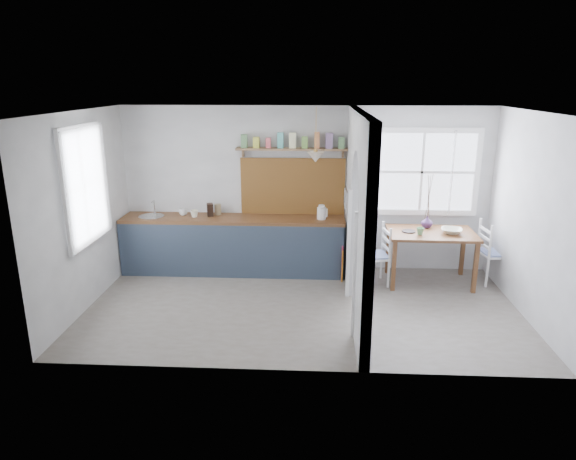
# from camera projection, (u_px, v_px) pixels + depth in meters

# --- Properties ---
(floor) EXTENTS (5.80, 3.20, 0.01)m
(floor) POSITION_uv_depth(u_px,v_px,m) (302.00, 307.00, 6.98)
(floor) COLOR slate
(floor) RESTS_ON ground
(ceiling) EXTENTS (5.80, 3.20, 0.01)m
(ceiling) POSITION_uv_depth(u_px,v_px,m) (304.00, 111.00, 6.25)
(ceiling) COLOR silver
(ceiling) RESTS_ON walls
(walls) EXTENTS (5.81, 3.21, 2.60)m
(walls) POSITION_uv_depth(u_px,v_px,m) (303.00, 214.00, 6.62)
(walls) COLOR silver
(walls) RESTS_ON floor
(partition) EXTENTS (0.12, 3.20, 2.60)m
(partition) POSITION_uv_depth(u_px,v_px,m) (357.00, 203.00, 6.60)
(partition) COLOR silver
(partition) RESTS_ON floor
(kitchen_window) EXTENTS (0.10, 1.16, 1.50)m
(kitchen_window) POSITION_uv_depth(u_px,v_px,m) (83.00, 185.00, 6.67)
(kitchen_window) COLOR white
(kitchen_window) RESTS_ON walls
(nook_window) EXTENTS (1.76, 0.10, 1.30)m
(nook_window) POSITION_uv_depth(u_px,v_px,m) (422.00, 172.00, 7.94)
(nook_window) COLOR white
(nook_window) RESTS_ON walls
(counter) EXTENTS (3.50, 0.60, 0.90)m
(counter) POSITION_uv_depth(u_px,v_px,m) (234.00, 244.00, 8.19)
(counter) COLOR brown
(counter) RESTS_ON floor
(sink) EXTENTS (0.40, 0.40, 0.02)m
(sink) POSITION_uv_depth(u_px,v_px,m) (151.00, 217.00, 8.11)
(sink) COLOR #BABBBC
(sink) RESTS_ON counter
(backsplash) EXTENTS (1.65, 0.03, 0.90)m
(backsplash) POSITION_uv_depth(u_px,v_px,m) (293.00, 186.00, 8.13)
(backsplash) COLOR brown
(backsplash) RESTS_ON walls
(shelf) EXTENTS (1.75, 0.20, 0.21)m
(shelf) POSITION_uv_depth(u_px,v_px,m) (293.00, 145.00, 7.86)
(shelf) COLOR #8B6B4C
(shelf) RESTS_ON walls
(pendant_lamp) EXTENTS (0.26, 0.26, 0.16)m
(pendant_lamp) POSITION_uv_depth(u_px,v_px,m) (315.00, 157.00, 7.55)
(pendant_lamp) COLOR #F0E4CD
(pendant_lamp) RESTS_ON ceiling
(utensil_rail) EXTENTS (0.02, 0.50, 0.02)m
(utensil_rail) POSITION_uv_depth(u_px,v_px,m) (347.00, 189.00, 7.41)
(utensil_rail) COLOR #BABBBC
(utensil_rail) RESTS_ON partition
(dining_table) EXTENTS (1.29, 0.88, 0.80)m
(dining_table) POSITION_uv_depth(u_px,v_px,m) (430.00, 257.00, 7.73)
(dining_table) COLOR brown
(dining_table) RESTS_ON floor
(chair_left) EXTENTS (0.48, 0.48, 0.91)m
(chair_left) POSITION_uv_depth(u_px,v_px,m) (373.00, 255.00, 7.67)
(chair_left) COLOR white
(chair_left) RESTS_ON floor
(chair_right) EXTENTS (0.48, 0.48, 0.96)m
(chair_right) POSITION_uv_depth(u_px,v_px,m) (496.00, 252.00, 7.72)
(chair_right) COLOR white
(chair_right) RESTS_ON floor
(kettle) EXTENTS (0.23, 0.20, 0.22)m
(kettle) POSITION_uv_depth(u_px,v_px,m) (322.00, 212.00, 7.91)
(kettle) COLOR white
(kettle) RESTS_ON counter
(mug_a) EXTENTS (0.13, 0.13, 0.11)m
(mug_a) POSITION_uv_depth(u_px,v_px,m) (194.00, 214.00, 8.04)
(mug_a) COLOR white
(mug_a) RESTS_ON counter
(mug_b) EXTENTS (0.18, 0.18, 0.11)m
(mug_b) POSITION_uv_depth(u_px,v_px,m) (183.00, 212.00, 8.16)
(mug_b) COLOR silver
(mug_b) RESTS_ON counter
(knife_block) EXTENTS (0.12, 0.15, 0.20)m
(knife_block) POSITION_uv_depth(u_px,v_px,m) (210.00, 210.00, 8.11)
(knife_block) COLOR black
(knife_block) RESTS_ON counter
(jar) EXTENTS (0.14, 0.14, 0.17)m
(jar) POSITION_uv_depth(u_px,v_px,m) (218.00, 210.00, 8.18)
(jar) COLOR #8D7A56
(jar) RESTS_ON counter
(towel_magenta) EXTENTS (0.02, 0.03, 0.57)m
(towel_magenta) POSITION_uv_depth(u_px,v_px,m) (342.00, 264.00, 7.83)
(towel_magenta) COLOR #BA274A
(towel_magenta) RESTS_ON counter
(towel_orange) EXTENTS (0.02, 0.03, 0.50)m
(towel_orange) POSITION_uv_depth(u_px,v_px,m) (342.00, 267.00, 7.78)
(towel_orange) COLOR #C16E1B
(towel_orange) RESTS_ON counter
(bowl) EXTENTS (0.37, 0.37, 0.07)m
(bowl) POSITION_uv_depth(u_px,v_px,m) (452.00, 231.00, 7.54)
(bowl) COLOR silver
(bowl) RESTS_ON dining_table
(table_cup) EXTENTS (0.14, 0.14, 0.10)m
(table_cup) POSITION_uv_depth(u_px,v_px,m) (420.00, 231.00, 7.48)
(table_cup) COLOR #63A06A
(table_cup) RESTS_ON dining_table
(plate) EXTENTS (0.23, 0.23, 0.02)m
(plate) POSITION_uv_depth(u_px,v_px,m) (409.00, 231.00, 7.63)
(plate) COLOR black
(plate) RESTS_ON dining_table
(vase) EXTENTS (0.23, 0.23, 0.18)m
(vase) POSITION_uv_depth(u_px,v_px,m) (427.00, 222.00, 7.83)
(vase) COLOR #412753
(vase) RESTS_ON dining_table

